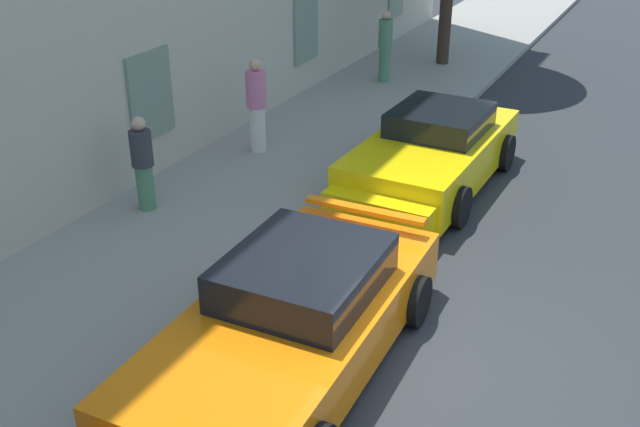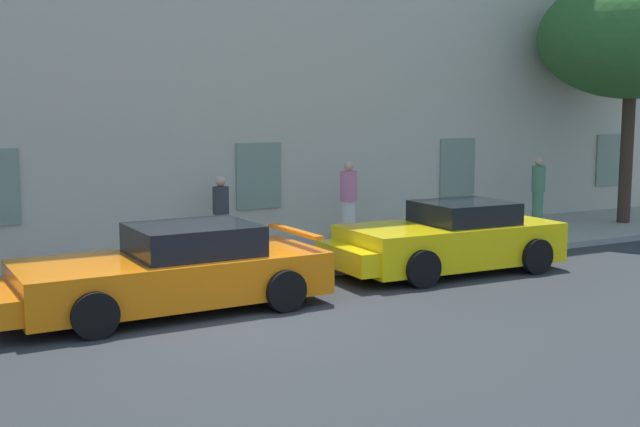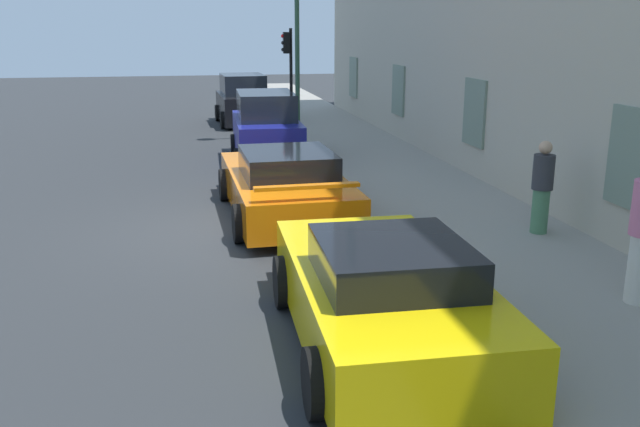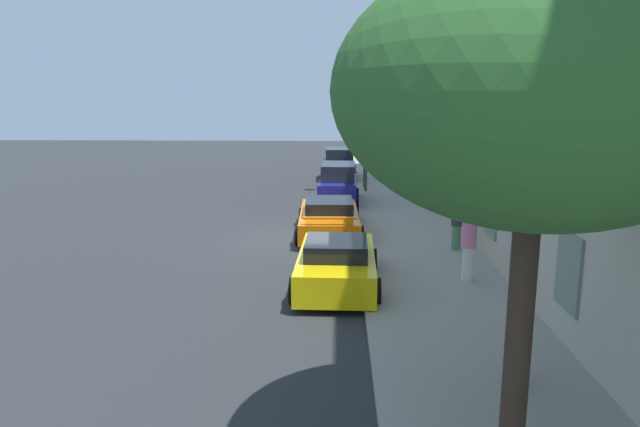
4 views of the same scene
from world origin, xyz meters
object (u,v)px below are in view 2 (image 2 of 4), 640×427
Objects in this scene: tree_near_kerb at (633,37)px; pedestrian_strolling at (538,190)px; pedestrian_bystander at (349,200)px; sportscar_yellow_flank at (443,241)px; sportscar_red_lead at (162,274)px; pedestrian_admiring at (221,212)px.

tree_near_kerb reaches higher than pedestrian_strolling.
tree_near_kerb is 8.75m from pedestrian_bystander.
tree_near_kerb reaches higher than sportscar_yellow_flank.
pedestrian_bystander is at bearing 33.70° from sportscar_red_lead.
sportscar_red_lead is 0.80× the size of tree_near_kerb.
sportscar_red_lead is 2.95× the size of pedestrian_strolling.
tree_near_kerb is 11.56m from pedestrian_admiring.
pedestrian_admiring is at bearing 175.56° from pedestrian_strolling.
pedestrian_strolling is (10.95, 3.31, 0.46)m from sportscar_red_lead.
tree_near_kerb is 3.57× the size of pedestrian_bystander.
tree_near_kerb is at bearing -7.39° from pedestrian_admiring.
pedestrian_bystander is at bearing 91.71° from sportscar_yellow_flank.
pedestrian_admiring is at bearing 172.61° from tree_near_kerb.
pedestrian_bystander is (-7.76, 1.11, -3.88)m from tree_near_kerb.
pedestrian_bystander is at bearing -5.48° from pedestrian_admiring.
sportscar_red_lead is 11.44m from pedestrian_strolling.
sportscar_red_lead is 5.62m from sportscar_yellow_flank.
pedestrian_strolling is (5.33, 3.02, 0.45)m from sportscar_yellow_flank.
sportscar_yellow_flank is at bearing -49.94° from pedestrian_admiring.
pedestrian_strolling is at bearing 162.36° from tree_near_kerb.
tree_near_kerb is (13.28, 2.57, 4.36)m from sportscar_red_lead.
tree_near_kerb is (7.66, 2.28, 4.34)m from sportscar_yellow_flank.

